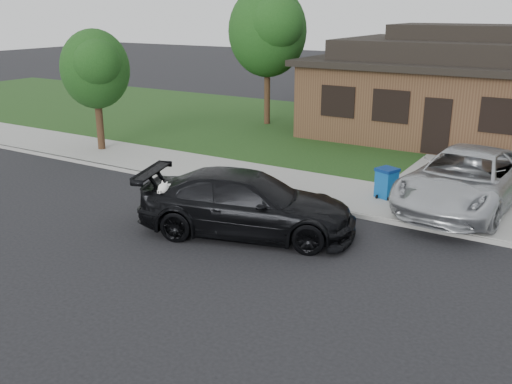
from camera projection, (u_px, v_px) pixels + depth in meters
The scene contains 11 objects.
ground at pixel (161, 230), 14.65m from camera, with size 120.00×120.00×0.00m, color black.
sidewalk at pixel (261, 180), 18.69m from camera, with size 60.00×3.00×0.12m, color gray.
curb at pixel (236, 192), 17.47m from camera, with size 60.00×0.12×0.12m, color gray.
lawn at pixel (355, 135), 25.17m from camera, with size 60.00×13.00×0.13m, color #193814.
driveway at pixel (484, 170), 19.75m from camera, with size 4.50×13.00×0.14m, color gray.
sedan at pixel (247, 204), 14.20m from camera, with size 5.83×3.74×1.57m.
minivan at pixel (466, 179), 15.72m from camera, with size 2.64×5.72×1.59m, color #B8BBC0.
recycling_bin at pixel (386, 183), 16.62m from camera, with size 0.69×0.69×0.89m.
house at pixel (464, 89), 24.16m from camera, with size 12.60×8.60×4.65m.
tree_0 at pixel (269, 30), 25.87m from camera, with size 3.78×3.60×6.34m.
tree_2 at pixel (95, 68), 21.46m from camera, with size 2.73×2.60×4.59m.
Camera 1 is at (9.21, -10.35, 5.45)m, focal length 40.00 mm.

